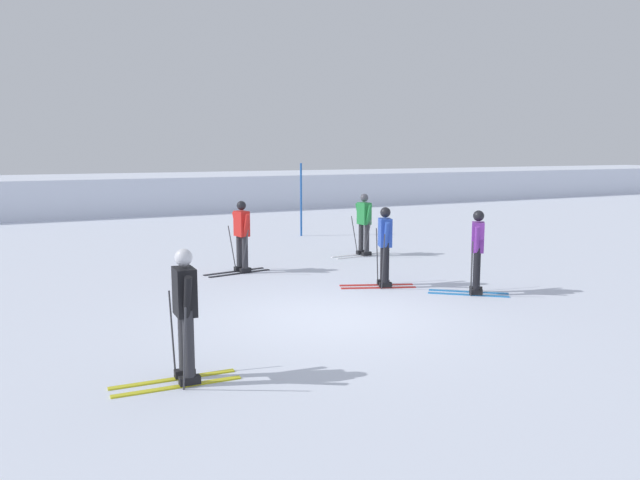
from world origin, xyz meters
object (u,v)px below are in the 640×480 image
skier_green (364,223)px  skier_black (184,312)px  skier_purple (477,250)px  skier_blue (384,244)px  skier_red (242,234)px  trail_marker_pole (301,200)px

skier_green → skier_black: bearing=-133.3°
skier_purple → skier_green: (0.33, 5.06, -0.00)m
skier_blue → skier_black: same height
skier_blue → skier_red: same height
trail_marker_pole → skier_green: bearing=-91.5°
skier_black → trail_marker_pole: 13.58m
skier_green → skier_red: size_ratio=1.00×
skier_purple → skier_red: 5.53m
skier_black → trail_marker_pole: (6.96, 11.65, 0.31)m
skier_black → trail_marker_pole: bearing=59.1°
skier_black → skier_blue: bearing=34.8°
skier_blue → skier_black: bearing=-145.2°
skier_blue → skier_black: 6.36m
skier_blue → skier_green: (1.62, 3.64, -0.00)m
skier_red → skier_blue: bearing=-52.7°
skier_purple → trail_marker_pole: size_ratio=0.70×
skier_black → skier_green: 9.99m
skier_purple → trail_marker_pole: 9.45m
skier_purple → skier_green: size_ratio=1.00×
skier_green → trail_marker_pole: trail_marker_pole is taller
skier_purple → trail_marker_pole: trail_marker_pole is taller
skier_blue → trail_marker_pole: (1.74, 8.02, 0.31)m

